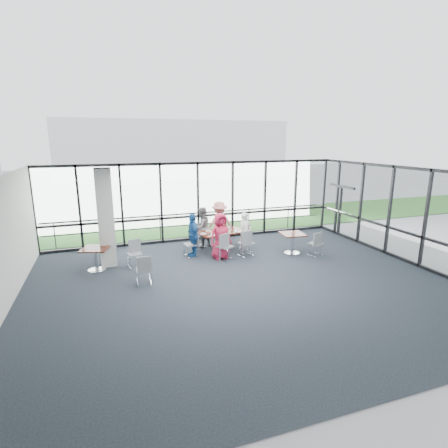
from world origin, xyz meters
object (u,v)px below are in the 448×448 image
object	(u,v)px
chair_spare_r	(316,244)
chair_main_fl	(198,236)
chair_main_fr	(220,233)
chair_spare_lb	(134,254)
side_table_left	(96,252)
chair_main_nr	(246,243)
chair_spare_la	(144,270)
diner_near_left	(220,236)
diner_end	(193,235)
diner_near_right	(245,233)
chair_main_end	(191,244)
diner_far_left	(202,227)
diner_far_right	(219,223)
side_table_right	(293,237)
structural_column	(106,218)
main_table	(221,235)
chair_main_nl	(225,246)

from	to	relation	value
chair_spare_r	chair_main_fl	bearing A→B (deg)	130.33
chair_main_fr	chair_spare_lb	distance (m)	3.85
side_table_left	chair_main_fl	world-z (taller)	chair_main_fl
side_table_left	chair_spare_lb	xyz separation A→B (m)	(1.18, -0.06, -0.20)
chair_main_nr	chair_spare_la	size ratio (longest dim) A/B	1.09
diner_near_left	chair_spare_la	xyz separation A→B (m)	(-2.78, -1.39, -0.38)
diner_end	chair_spare_la	xyz separation A→B (m)	(-1.93, -1.95, -0.34)
diner_near_right	chair_main_end	bearing A→B (deg)	150.98
chair_main_nr	diner_near_left	bearing A→B (deg)	165.35
side_table_left	diner_far_left	world-z (taller)	diner_far_left
chair_main_fr	diner_end	bearing A→B (deg)	36.11
chair_main_fr	chair_spare_la	size ratio (longest dim) A/B	0.95
chair_main_fl	diner_far_right	bearing A→B (deg)	166.57
diner_far_left	chair_main_nr	size ratio (longest dim) A/B	1.66
chair_main_end	side_table_left	bearing A→B (deg)	-88.93
side_table_right	chair_spare_r	world-z (taller)	chair_spare_r
side_table_left	chair_spare_r	xyz separation A→B (m)	(7.41, -0.99, -0.18)
structural_column	chair_spare_la	bearing A→B (deg)	-65.13
structural_column	chair_main_fr	bearing A→B (deg)	15.20
diner_far_left	chair_main_fl	xyz separation A→B (m)	(-0.14, 0.09, -0.35)
main_table	chair_spare_la	bearing A→B (deg)	-156.54
structural_column	chair_main_nl	world-z (taller)	structural_column
chair_spare_la	chair_main_fl	bearing A→B (deg)	53.05
main_table	diner_far_right	xyz separation A→B (m)	(0.19, 0.82, 0.25)
side_table_left	chair_main_fr	bearing A→B (deg)	18.48
diner_end	structural_column	bearing A→B (deg)	-95.70
diner_far_left	chair_spare_r	world-z (taller)	diner_far_left
diner_near_left	diner_far_left	xyz separation A→B (m)	(-0.25, 1.51, -0.03)
structural_column	side_table_left	size ratio (longest dim) A/B	3.17
side_table_left	diner_near_left	world-z (taller)	diner_near_left
side_table_left	side_table_right	bearing A→B (deg)	-4.16
diner_near_right	chair_main_fl	bearing A→B (deg)	116.87
main_table	diner_near_right	distance (m)	0.93
main_table	structural_column	bearing A→B (deg)	171.06
diner_far_right	chair_main_nr	xyz separation A→B (m)	(0.44, -1.66, -0.39)
diner_near_left	chair_main_end	distance (m)	1.13
chair_spare_lb	side_table_right	bearing A→B (deg)	164.49
side_table_left	structural_column	bearing A→B (deg)	45.74
diner_near_left	chair_main_fl	xyz separation A→B (m)	(-0.39, 1.60, -0.38)
diner_near_left	chair_main_nr	bearing A→B (deg)	-11.95
side_table_left	chair_main_nr	xyz separation A→B (m)	(5.03, -0.21, -0.15)
diner_near_left	chair_main_fl	bearing A→B (deg)	92.82
side_table_left	chair_spare_r	distance (m)	7.48
side_table_right	diner_far_right	world-z (taller)	diner_far_right
side_table_right	chair_main_fr	xyz separation A→B (m)	(-2.08, 2.05, -0.21)
diner_near_right	diner_far_right	distance (m)	1.47
side_table_right	chair_spare_lb	distance (m)	5.59
chair_main_nl	chair_main_end	bearing A→B (deg)	117.98
diner_far_left	chair_spare_lb	world-z (taller)	diner_far_left
side_table_right	chair_main_end	distance (m)	3.68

